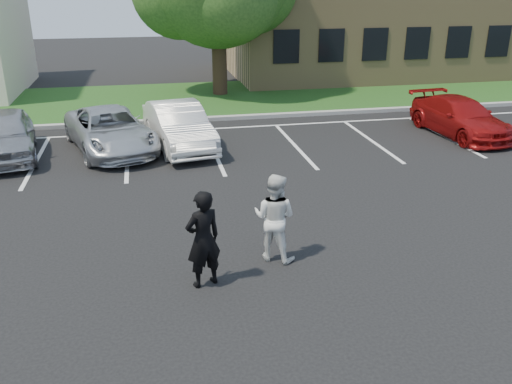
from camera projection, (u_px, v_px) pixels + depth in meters
ground_plane at (266, 269)px, 10.75m from camera, size 90.00×90.00×0.00m
curb at (200, 119)px, 21.63m from camera, size 40.00×0.30×0.15m
grass_strip at (191, 99)px, 25.28m from camera, size 44.00×8.00×0.08m
stall_lines at (249, 140)px, 19.15m from camera, size 34.00×5.36×0.01m
man_black_suit at (203, 239)px, 9.86m from camera, size 0.81×0.67×1.89m
man_white_shirt at (274, 217)px, 10.83m from camera, size 1.12×1.07×1.83m
car_silver_west at (5, 135)px, 17.06m from camera, size 2.50×4.62×1.49m
car_silver_minivan at (110, 130)px, 17.79m from camera, size 3.54×5.36×1.37m
car_white_sedan at (179, 126)px, 18.04m from camera, size 2.34×4.72×1.49m
car_red_compact at (460, 117)px, 19.53m from camera, size 2.25×4.69×1.32m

